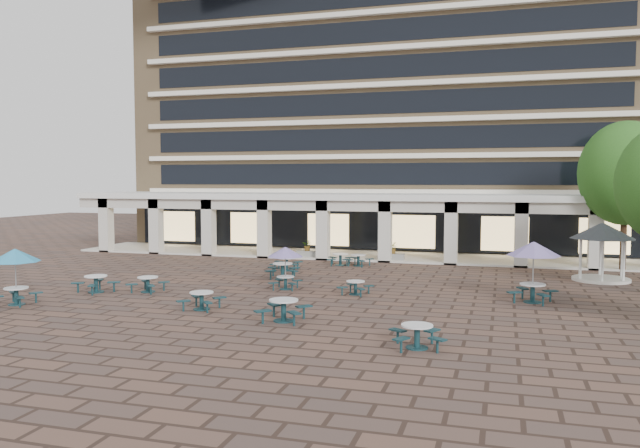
# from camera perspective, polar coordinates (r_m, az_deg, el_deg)

# --- Properties ---
(ground) EXTENTS (120.00, 120.00, 0.00)m
(ground) POSITION_cam_1_polar(r_m,az_deg,el_deg) (29.67, -2.50, -6.32)
(ground) COLOR brown
(ground) RESTS_ON ground
(apartment_building) EXTENTS (40.00, 15.50, 25.20)m
(apartment_building) POSITION_cam_1_polar(r_m,az_deg,el_deg) (54.40, 6.39, 11.67)
(apartment_building) COLOR #9F815A
(apartment_building) RESTS_ON ground
(retail_arcade) EXTENTS (42.00, 6.60, 4.40)m
(retail_arcade) POSITION_cam_1_polar(r_m,az_deg,el_deg) (43.51, 3.83, 0.94)
(retail_arcade) COLOR white
(retail_arcade) RESTS_ON ground
(picnic_table_0) EXTENTS (1.70, 1.70, 0.73)m
(picnic_table_0) POSITION_cam_1_polar(r_m,az_deg,el_deg) (30.95, -15.47, -5.21)
(picnic_table_0) COLOR #14373E
(picnic_table_0) RESTS_ON ground
(picnic_table_1) EXTENTS (1.67, 1.67, 0.74)m
(picnic_table_1) POSITION_cam_1_polar(r_m,az_deg,el_deg) (26.29, -10.77, -6.75)
(picnic_table_1) COLOR #14373E
(picnic_table_1) RESTS_ON ground
(picnic_table_2) EXTENTS (1.90, 1.90, 0.84)m
(picnic_table_2) POSITION_cam_1_polar(r_m,az_deg,el_deg) (23.76, -3.34, -7.70)
(picnic_table_2) COLOR #14373E
(picnic_table_2) RESTS_ON ground
(picnic_table_3) EXTENTS (1.98, 1.98, 0.76)m
(picnic_table_3) POSITION_cam_1_polar(r_m,az_deg,el_deg) (20.27, 8.86, -9.92)
(picnic_table_3) COLOR #14373E
(picnic_table_3) RESTS_ON ground
(picnic_table_4) EXTENTS (2.08, 2.08, 2.40)m
(picnic_table_4) POSITION_cam_1_polar(r_m,az_deg,el_deg) (29.59, -26.11, -2.76)
(picnic_table_4) COLOR #14373E
(picnic_table_4) RESTS_ON ground
(picnic_table_5) EXTENTS (2.16, 2.16, 0.80)m
(picnic_table_5) POSITION_cam_1_polar(r_m,az_deg,el_deg) (31.62, -19.81, -5.04)
(picnic_table_5) COLOR #14373E
(picnic_table_5) RESTS_ON ground
(picnic_table_6) EXTENTS (1.80, 1.80, 2.08)m
(picnic_table_6) POSITION_cam_1_polar(r_m,az_deg,el_deg) (30.42, -3.19, -2.71)
(picnic_table_6) COLOR #14373E
(picnic_table_6) RESTS_ON ground
(picnic_table_7) EXTENTS (1.62, 1.62, 0.64)m
(picnic_table_7) POSITION_cam_1_polar(r_m,az_deg,el_deg) (29.23, 3.26, -5.72)
(picnic_table_7) COLOR #14373E
(picnic_table_7) RESTS_ON ground
(picnic_table_8) EXTENTS (1.94, 1.94, 0.79)m
(picnic_table_8) POSITION_cam_1_polar(r_m,az_deg,el_deg) (36.84, -3.09, -3.56)
(picnic_table_8) COLOR #14373E
(picnic_table_8) RESTS_ON ground
(picnic_table_9) EXTENTS (2.11, 2.11, 0.81)m
(picnic_table_9) POSITION_cam_1_polar(r_m,az_deg,el_deg) (34.17, -3.43, -4.13)
(picnic_table_9) COLOR #14373E
(picnic_table_9) RESTS_ON ground
(picnic_table_11) EXTENTS (2.30, 2.30, 2.66)m
(picnic_table_11) POSITION_cam_1_polar(r_m,az_deg,el_deg) (28.59, 18.94, -2.36)
(picnic_table_11) COLOR #14373E
(picnic_table_11) RESTS_ON ground
(picnic_table_12) EXTENTS (1.87, 1.87, 0.74)m
(picnic_table_12) POSITION_cam_1_polar(r_m,az_deg,el_deg) (39.16, 1.88, -3.15)
(picnic_table_12) COLOR #14373E
(picnic_table_12) RESTS_ON ground
(picnic_table_13) EXTENTS (1.86, 1.86, 0.71)m
(picnic_table_13) POSITION_cam_1_polar(r_m,az_deg,el_deg) (38.89, 3.53, -3.23)
(picnic_table_13) COLOR #14373E
(picnic_table_13) RESTS_ON ground
(gazebo) EXTENTS (3.29, 3.29, 3.06)m
(gazebo) POSITION_cam_1_polar(r_m,az_deg,el_deg) (36.20, 24.39, -1.12)
(gazebo) COLOR beige
(gazebo) RESTS_ON ground
(tree_east_c) EXTENTS (5.26, 5.26, 8.77)m
(tree_east_c) POSITION_cam_1_polar(r_m,az_deg,el_deg) (40.29, 26.16, 4.18)
(tree_east_c) COLOR #3F2819
(tree_east_c) RESTS_ON ground
(planter_left) EXTENTS (1.50, 0.73, 1.25)m
(planter_left) POSITION_cam_1_polar(r_m,az_deg,el_deg) (42.76, -1.14, -2.47)
(planter_left) COLOR gray
(planter_left) RESTS_ON ground
(planter_right) EXTENTS (1.50, 0.73, 1.29)m
(planter_right) POSITION_cam_1_polar(r_m,az_deg,el_deg) (41.37, 6.69, -2.67)
(planter_right) COLOR gray
(planter_right) RESTS_ON ground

